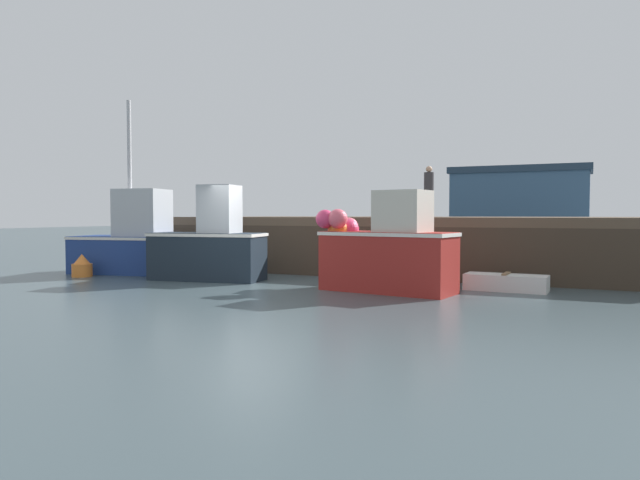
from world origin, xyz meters
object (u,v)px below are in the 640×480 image
object	(u,v)px
fishing_boat_near_left	(134,242)
mooring_buoy_foreground	(82,267)
rowboat	(506,283)
fishing_boat_mid	(384,250)
fishing_boat_near_right	(209,247)
dockworker	(429,191)

from	to	relation	value
fishing_boat_near_left	mooring_buoy_foreground	world-z (taller)	fishing_boat_near_left
rowboat	mooring_buoy_foreground	size ratio (longest dim) A/B	2.89
fishing_boat_mid	mooring_buoy_foreground	xyz separation A→B (m)	(-8.72, -0.56, -0.67)
fishing_boat_mid	rowboat	distance (m)	2.91
fishing_boat_near_right	rowboat	distance (m)	7.56
dockworker	rowboat	bearing A→B (deg)	-61.08
fishing_boat_mid	dockworker	bearing A→B (deg)	96.82
dockworker	mooring_buoy_foreground	distance (m)	11.40
fishing_boat_near_right	dockworker	world-z (taller)	dockworker
fishing_boat_near_left	dockworker	bearing A→B (deg)	42.29
fishing_boat_mid	mooring_buoy_foreground	size ratio (longest dim) A/B	5.24
fishing_boat_near_right	dockworker	size ratio (longest dim) A/B	1.82
fishing_boat_near_left	rowboat	xyz separation A→B (m)	(10.60, 0.46, -0.73)
dockworker	fishing_boat_near_left	bearing A→B (deg)	-137.71
fishing_boat_near_left	fishing_boat_near_right	xyz separation A→B (m)	(3.14, -0.59, -0.03)
fishing_boat_near_right	dockworker	bearing A→B (deg)	60.33
fishing_boat_near_left	fishing_boat_mid	bearing A→B (deg)	-5.94
fishing_boat_near_right	mooring_buoy_foreground	size ratio (longest dim) A/B	4.98
fishing_boat_mid	mooring_buoy_foreground	distance (m)	8.76
fishing_boat_mid	mooring_buoy_foreground	bearing A→B (deg)	-176.36
fishing_boat_near_right	dockworker	xyz separation A→B (m)	(4.08, 7.16, 1.67)
mooring_buoy_foreground	rowboat	bearing A→B (deg)	9.42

